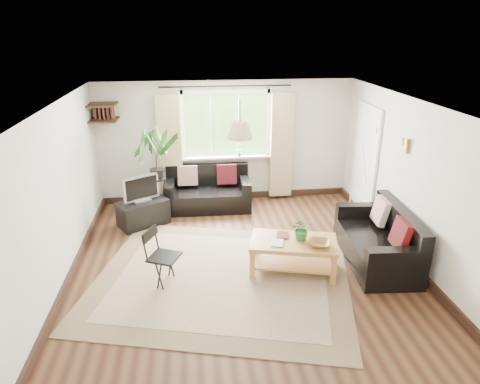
{
  "coord_description": "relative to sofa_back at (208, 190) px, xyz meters",
  "views": [
    {
      "loc": [
        -0.7,
        -5.48,
        3.38
      ],
      "look_at": [
        0.0,
        0.4,
        1.05
      ],
      "focal_mm": 32.0,
      "sensor_mm": 36.0,
      "label": 1
    }
  ],
  "objects": [
    {
      "name": "floor",
      "position": [
        0.4,
        -2.28,
        -0.38
      ],
      "size": [
        5.5,
        5.5,
        0.0
      ],
      "primitive_type": "plane",
      "color": "black",
      "rests_on": "ground"
    },
    {
      "name": "ceiling",
      "position": [
        0.4,
        -2.28,
        2.02
      ],
      "size": [
        5.5,
        5.5,
        0.0
      ],
      "primitive_type": "plane",
      "rotation": [
        3.14,
        0.0,
        0.0
      ],
      "color": "white",
      "rests_on": "floor"
    },
    {
      "name": "wall_back",
      "position": [
        0.4,
        0.47,
        0.82
      ],
      "size": [
        5.0,
        0.02,
        2.4
      ],
      "primitive_type": "cube",
      "color": "beige",
      "rests_on": "floor"
    },
    {
      "name": "wall_front",
      "position": [
        0.4,
        -5.03,
        0.82
      ],
      "size": [
        5.0,
        0.02,
        2.4
      ],
      "primitive_type": "cube",
      "color": "beige",
      "rests_on": "floor"
    },
    {
      "name": "wall_left",
      "position": [
        -2.1,
        -2.28,
        0.82
      ],
      "size": [
        0.02,
        5.5,
        2.4
      ],
      "primitive_type": "cube",
      "color": "beige",
      "rests_on": "floor"
    },
    {
      "name": "wall_right",
      "position": [
        2.9,
        -2.28,
        0.82
      ],
      "size": [
        0.02,
        5.5,
        2.4
      ],
      "primitive_type": "cube",
      "color": "beige",
      "rests_on": "floor"
    },
    {
      "name": "rug",
      "position": [
        0.07,
        -2.54,
        -0.37
      ],
      "size": [
        4.19,
        3.83,
        0.02
      ],
      "primitive_type": "cube",
      "rotation": [
        0.0,
        0.0,
        -0.25
      ],
      "color": "beige",
      "rests_on": "floor"
    },
    {
      "name": "window",
      "position": [
        0.4,
        0.43,
        1.17
      ],
      "size": [
        2.5,
        0.16,
        2.16
      ],
      "primitive_type": null,
      "color": "white",
      "rests_on": "wall_back"
    },
    {
      "name": "door",
      "position": [
        2.87,
        -0.58,
        0.62
      ],
      "size": [
        0.06,
        0.96,
        2.06
      ],
      "primitive_type": "cube",
      "color": "silver",
      "rests_on": "wall_right"
    },
    {
      "name": "corner_shelf",
      "position": [
        -1.85,
        0.22,
        1.51
      ],
      "size": [
        0.5,
        0.5,
        0.34
      ],
      "primitive_type": null,
      "color": "black",
      "rests_on": "wall_back"
    },
    {
      "name": "pendant_lamp",
      "position": [
        0.4,
        -1.88,
        1.67
      ],
      "size": [
        0.36,
        0.36,
        0.54
      ],
      "primitive_type": null,
      "color": "beige",
      "rests_on": "ceiling"
    },
    {
      "name": "wall_sconce",
      "position": [
        2.83,
        -1.98,
        1.36
      ],
      "size": [
        0.12,
        0.12,
        0.28
      ],
      "primitive_type": null,
      "color": "beige",
      "rests_on": "wall_right"
    },
    {
      "name": "sofa_back",
      "position": [
        0.0,
        0.0,
        0.0
      ],
      "size": [
        1.64,
        0.84,
        0.76
      ],
      "primitive_type": null,
      "rotation": [
        0.0,
        0.0,
        -0.02
      ],
      "color": "black",
      "rests_on": "floor"
    },
    {
      "name": "sofa_right",
      "position": [
        2.42,
        -2.34,
        0.02
      ],
      "size": [
        1.75,
        0.97,
        0.8
      ],
      "primitive_type": null,
      "rotation": [
        0.0,
        0.0,
        -1.64
      ],
      "color": "black",
      "rests_on": "floor"
    },
    {
      "name": "coffee_table",
      "position": [
        1.11,
        -2.47,
        -0.13
      ],
      "size": [
        1.35,
        0.95,
        0.5
      ],
      "primitive_type": null,
      "rotation": [
        0.0,
        0.0,
        -0.25
      ],
      "color": "#986531",
      "rests_on": "floor"
    },
    {
      "name": "table_plant",
      "position": [
        1.23,
        -2.45,
        0.29
      ],
      "size": [
        0.32,
        0.28,
        0.34
      ],
      "primitive_type": "imported",
      "rotation": [
        0.0,
        0.0,
        0.05
      ],
      "color": "#2A6528",
      "rests_on": "coffee_table"
    },
    {
      "name": "bowl",
      "position": [
        1.42,
        -2.67,
        0.16
      ],
      "size": [
        0.38,
        0.38,
        0.07
      ],
      "primitive_type": "imported",
      "rotation": [
        0.0,
        0.0,
        -0.35
      ],
      "color": "brown",
      "rests_on": "coffee_table"
    },
    {
      "name": "book_a",
      "position": [
        0.78,
        -2.5,
        0.13
      ],
      "size": [
        0.22,
        0.26,
        0.02
      ],
      "primitive_type": "imported",
      "rotation": [
        0.0,
        0.0,
        -0.28
      ],
      "color": "silver",
      "rests_on": "coffee_table"
    },
    {
      "name": "book_b",
      "position": [
        0.9,
        -2.28,
        0.13
      ],
      "size": [
        0.21,
        0.25,
        0.02
      ],
      "primitive_type": "imported",
      "rotation": [
        0.0,
        0.0,
        -0.26
      ],
      "color": "#522920",
      "rests_on": "coffee_table"
    },
    {
      "name": "tv_stand",
      "position": [
        -1.19,
        -0.62,
        -0.15
      ],
      "size": [
        0.98,
        0.85,
        0.46
      ],
      "primitive_type": "cube",
      "rotation": [
        0.0,
        0.0,
        0.54
      ],
      "color": "black",
      "rests_on": "floor"
    },
    {
      "name": "tv",
      "position": [
        -1.19,
        -0.62,
        0.33
      ],
      "size": [
        0.67,
        0.52,
        0.5
      ],
      "primitive_type": null,
      "rotation": [
        0.0,
        0.0,
        0.54
      ],
      "color": "#A5A5AA",
      "rests_on": "tv_stand"
    },
    {
      "name": "palm_stand",
      "position": [
        -0.92,
        -0.35,
        0.46
      ],
      "size": [
        0.69,
        0.69,
        1.69
      ],
      "primitive_type": null,
      "rotation": [
        0.0,
        0.0,
        -0.06
      ],
      "color": "black",
      "rests_on": "floor"
    },
    {
      "name": "folding_chair",
      "position": [
        -0.72,
        -2.57,
        0.02
      ],
      "size": [
        0.55,
        0.55,
        0.81
      ],
      "primitive_type": null,
      "rotation": [
        0.0,
        0.0,
        1.15
      ],
      "color": "black",
      "rests_on": "floor"
    },
    {
      "name": "sill_plant",
      "position": [
        0.65,
        0.35,
        0.68
      ],
      "size": [
        0.14,
        0.1,
        0.27
      ],
      "primitive_type": "imported",
      "color": "#2D6023",
      "rests_on": "window"
    }
  ]
}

